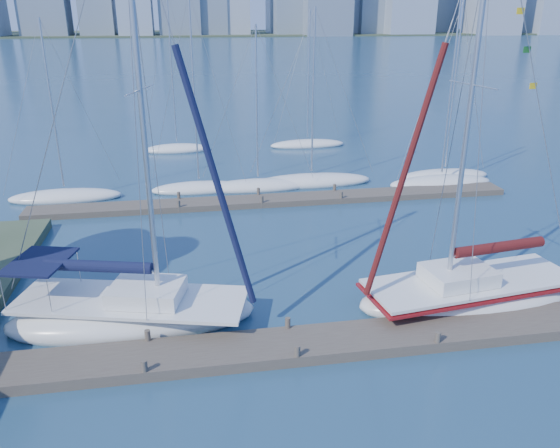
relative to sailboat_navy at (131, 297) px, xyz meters
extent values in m
plane|color=#17304A|center=(5.68, -2.78, -1.19)|extent=(700.00, 700.00, 0.00)
cube|color=#4D4238|center=(5.68, -2.78, -0.99)|extent=(26.00, 2.00, 0.40)
cube|color=#4D4238|center=(7.68, 13.22, -1.01)|extent=(30.00, 1.80, 0.36)
cube|color=#38472D|center=(5.68, 317.22, -1.19)|extent=(800.00, 100.00, 1.50)
ellipsoid|color=white|center=(0.00, 0.00, -0.91)|extent=(9.80, 5.31, 1.64)
cube|color=white|center=(0.00, 0.00, -0.15)|extent=(9.07, 4.90, 0.13)
cube|color=white|center=(0.63, -0.16, 0.23)|extent=(3.03, 2.58, 0.60)
cylinder|color=silver|center=(1.05, -0.27, 6.93)|extent=(0.20, 0.20, 14.05)
cylinder|color=silver|center=(-1.09, 0.28, 1.10)|extent=(4.30, 1.22, 0.11)
cylinder|color=#0F1834|center=(-1.09, 0.28, 1.21)|extent=(4.04, 1.45, 0.44)
cube|color=#0F1834|center=(-3.25, 0.85, 1.32)|extent=(2.55, 3.01, 0.09)
ellipsoid|color=white|center=(13.43, -0.69, -0.91)|extent=(9.63, 4.23, 1.63)
cube|color=white|center=(13.43, -0.69, -0.15)|extent=(8.91, 3.90, 0.13)
cube|color=white|center=(12.79, -0.77, 0.23)|extent=(2.85, 2.30, 0.60)
cylinder|color=silver|center=(12.35, -0.83, 6.93)|extent=(0.20, 0.20, 14.06)
cylinder|color=silver|center=(14.54, -0.54, 1.10)|extent=(4.39, 0.68, 0.11)
cylinder|color=#4A1110|center=(14.54, -0.54, 1.21)|extent=(4.08, 0.96, 0.44)
cube|color=maroon|center=(13.43, -0.69, -0.34)|extent=(9.12, 4.05, 0.11)
ellipsoid|color=white|center=(-5.48, 16.06, -1.00)|extent=(7.26, 4.09, 1.01)
cylinder|color=silver|center=(-5.48, 16.06, 4.73)|extent=(0.11, 0.11, 10.00)
ellipsoid|color=white|center=(3.01, 16.49, -1.01)|extent=(6.63, 3.62, 0.95)
cylinder|color=silver|center=(3.01, 16.49, 5.39)|extent=(0.10, 0.10, 11.44)
ellipsoid|color=white|center=(6.95, 16.29, -1.00)|extent=(7.70, 3.39, 1.00)
cylinder|color=silver|center=(6.95, 16.29, 4.54)|extent=(0.11, 0.11, 9.64)
ellipsoid|color=white|center=(10.74, 16.70, -0.98)|extent=(8.67, 3.42, 1.11)
cylinder|color=silver|center=(10.74, 16.70, 5.08)|extent=(0.12, 0.12, 10.52)
ellipsoid|color=white|center=(19.48, 14.92, -0.99)|extent=(7.61, 3.82, 1.08)
cylinder|color=silver|center=(19.48, 14.92, 5.46)|extent=(0.12, 0.12, 11.32)
ellipsoid|color=white|center=(20.50, 16.55, -1.00)|extent=(6.89, 3.28, 1.00)
cylinder|color=silver|center=(20.50, 16.55, 5.31)|extent=(0.11, 0.11, 11.18)
ellipsoid|color=white|center=(1.47, 28.18, -1.01)|extent=(5.92, 3.52, 0.97)
cylinder|color=silver|center=(1.47, 28.18, 5.64)|extent=(0.11, 0.11, 11.89)
ellipsoid|color=white|center=(12.93, 28.09, -1.01)|extent=(6.92, 4.02, 0.95)
cylinder|color=silver|center=(12.93, 28.09, 4.99)|extent=(0.10, 0.10, 10.63)
cube|color=#8994A5|center=(-41.87, 306.65, 16.30)|extent=(14.80, 17.61, 34.98)
cube|color=#8696AD|center=(-20.26, 282.15, 14.67)|extent=(16.56, 19.81, 31.70)
camera|label=1|loc=(2.53, -18.83, 9.96)|focal=35.00mm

